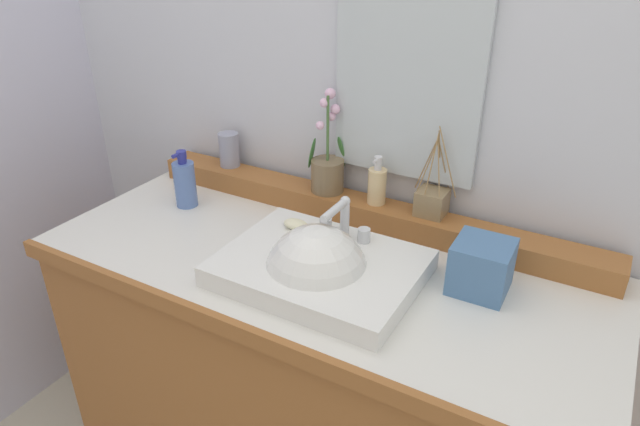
{
  "coord_description": "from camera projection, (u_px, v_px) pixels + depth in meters",
  "views": [
    {
      "loc": [
        0.61,
        -1.05,
        1.63
      ],
      "look_at": [
        0.02,
        -0.02,
        1.01
      ],
      "focal_mm": 31.52,
      "sensor_mm": 36.0,
      "label": 1
    }
  ],
  "objects": [
    {
      "name": "potted_plant",
      "position": [
        328.0,
        167.0,
        1.62
      ],
      "size": [
        0.11,
        0.11,
        0.3
      ],
      "color": "brown",
      "rests_on": "back_ledge"
    },
    {
      "name": "sink_basin",
      "position": [
        318.0,
        272.0,
        1.35
      ],
      "size": [
        0.47,
        0.36,
        0.28
      ],
      "color": "white",
      "rests_on": "vanity_cabinet"
    },
    {
      "name": "back_ledge",
      "position": [
        361.0,
        210.0,
        1.61
      ],
      "size": [
        1.38,
        0.1,
        0.06
      ],
      "primitive_type": "cube",
      "color": "#985C2D",
      "rests_on": "vanity_cabinet"
    },
    {
      "name": "mirror",
      "position": [
        408.0,
        74.0,
        1.44
      ],
      "size": [
        0.4,
        0.02,
        0.56
      ],
      "primitive_type": "cube",
      "color": "silver"
    },
    {
      "name": "wall_back",
      "position": [
        395.0,
        23.0,
        1.52
      ],
      "size": [
        3.08,
        0.2,
        2.77
      ],
      "primitive_type": "cube",
      "color": "silver",
      "rests_on": "ground"
    },
    {
      "name": "tumbler_cup",
      "position": [
        229.0,
        150.0,
        1.8
      ],
      "size": [
        0.06,
        0.06,
        0.11
      ],
      "primitive_type": "cylinder",
      "color": "#8F91A6",
      "rests_on": "back_ledge"
    },
    {
      "name": "reed_diffuser",
      "position": [
        432.0,
        201.0,
        1.51
      ],
      "size": [
        0.12,
        0.11,
        0.25
      ],
      "color": "#8A714D",
      "rests_on": "back_ledge"
    },
    {
      "name": "tissue_box",
      "position": [
        481.0,
        267.0,
        1.3
      ],
      "size": [
        0.13,
        0.13,
        0.12
      ],
      "primitive_type": "cube",
      "rotation": [
        0.0,
        0.0,
        0.01
      ],
      "color": "teal",
      "rests_on": "vanity_cabinet"
    },
    {
      "name": "soap_bar",
      "position": [
        296.0,
        224.0,
        1.47
      ],
      "size": [
        0.07,
        0.04,
        0.02
      ],
      "primitive_type": "ellipsoid",
      "color": "beige",
      "rests_on": "sink_basin"
    },
    {
      "name": "lotion_bottle",
      "position": [
        185.0,
        183.0,
        1.68
      ],
      "size": [
        0.06,
        0.07,
        0.18
      ],
      "color": "#5573B3",
      "rests_on": "vanity_cabinet"
    },
    {
      "name": "soap_dispenser",
      "position": [
        377.0,
        185.0,
        1.56
      ],
      "size": [
        0.05,
        0.05,
        0.14
      ],
      "color": "#E0C28A",
      "rests_on": "back_ledge"
    },
    {
      "name": "vanity_cabinet",
      "position": [
        318.0,
        385.0,
        1.63
      ],
      "size": [
        1.47,
        0.63,
        0.86
      ],
      "color": "#985C2D",
      "rests_on": "ground"
    }
  ]
}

